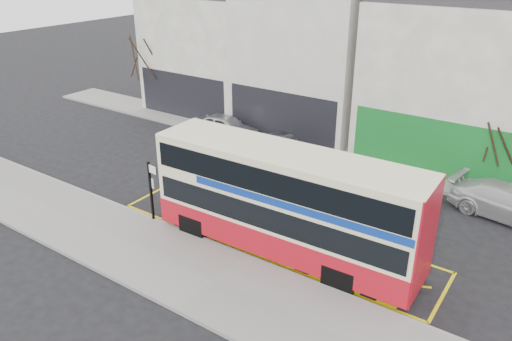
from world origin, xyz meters
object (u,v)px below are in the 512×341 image
Objects in this scene: car_silver at (226,127)px; double_decker_bus at (286,202)px; bus_stop_post at (151,185)px; car_white at (510,203)px; street_tree_left at (145,46)px; street_tree_right at (504,133)px; car_grey at (283,149)px.

double_decker_bus is at bearing -133.65° from car_silver.
bus_stop_post is 15.70m from car_white.
double_decker_bus is 1.56× the size of street_tree_left.
street_tree_right is (23.54, 0.04, -1.63)m from street_tree_left.
street_tree_right reaches higher than car_white.
street_tree_left is at bearing 86.27° from car_grey.
double_decker_bus is at bearing 19.41° from bus_stop_post.
bus_stop_post reaches higher than car_grey.
double_decker_bus is 6.08m from bus_stop_post.
car_silver reaches higher than car_white.
street_tree_right reaches higher than car_grey.
street_tree_right is (-1.14, 2.44, 2.32)m from car_white.
car_grey is 0.63× the size of street_tree_left.
car_grey is at bearing 98.84° from car_white.
double_decker_bus is 9.26m from car_grey.
car_grey is at bearing -103.92° from car_silver.
car_white is at bearing 43.27° from bus_stop_post.
car_silver is 1.02× the size of car_grey.
car_silver is 0.86× the size of car_white.
car_silver is 0.65× the size of street_tree_left.
car_grey is 11.63m from car_white.
car_silver is at bearing -174.33° from street_tree_right.
car_white is at bearing -81.79° from car_grey.
car_grey is 13.89m from street_tree_left.
bus_stop_post is 0.40× the size of street_tree_left.
car_grey is (-4.85, 7.74, -1.53)m from double_decker_bus.
double_decker_bus is 2.09× the size of car_white.
car_grey is at bearing -11.11° from street_tree_left.
car_silver is 16.54m from car_white.
bus_stop_post reaches higher than car_silver.
street_tree_left reaches higher than car_silver.
car_white is at bearing -64.91° from street_tree_right.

